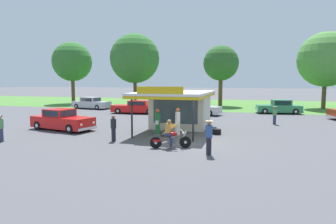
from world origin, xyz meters
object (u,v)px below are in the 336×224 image
motorcycle_with_rider (170,136)px  parked_car_back_row_centre_right (279,107)px  parked_car_back_row_left (199,109)px  bystander_strolling_foreground (275,115)px  featured_classic_sedan (62,120)px  spare_tire_stack (217,132)px  parked_car_back_row_far_right (91,103)px  gas_pump_offside (178,123)px  bystander_standing_back_lot (1,128)px  parked_car_back_row_far_left (136,108)px  bystander_chatting_near_pumps (209,136)px  bystander_leaning_by_kiosk (113,128)px  gas_pump_nearside (158,123)px

motorcycle_with_rider → parked_car_back_row_centre_right: 21.29m
parked_car_back_row_left → bystander_strolling_foreground: size_ratio=3.38×
featured_classic_sedan → spare_tire_stack: bearing=6.2°
parked_car_back_row_far_right → spare_tire_stack: 23.35m
gas_pump_offside → bystander_standing_back_lot: (-9.84, -4.63, -0.02)m
featured_classic_sedan → parked_car_back_row_far_left: size_ratio=0.95×
bystander_chatting_near_pumps → bystander_strolling_foreground: 12.47m
parked_car_back_row_left → bystander_leaning_by_kiosk: bearing=-99.6°
featured_classic_sedan → spare_tire_stack: size_ratio=9.00×
featured_classic_sedan → bystander_standing_back_lot: bearing=-99.4°
featured_classic_sedan → bystander_strolling_foreground: featured_classic_sedan is taller
parked_car_back_row_left → bystander_chatting_near_pumps: 17.49m
parked_car_back_row_far_right → bystander_strolling_foreground: bystander_strolling_foreground is taller
featured_classic_sedan → bystander_standing_back_lot: 4.87m
parked_car_back_row_far_right → spare_tire_stack: parked_car_back_row_far_right is taller
gas_pump_nearside → featured_classic_sedan: size_ratio=0.34×
bystander_leaning_by_kiosk → bystander_chatting_near_pumps: bearing=-16.2°
parked_car_back_row_far_left → bystander_leaning_by_kiosk: bearing=-73.0°
motorcycle_with_rider → parked_car_back_row_centre_right: size_ratio=0.42×
featured_classic_sedan → parked_car_back_row_far_right: size_ratio=0.95×
gas_pump_offside → featured_classic_sedan: 9.05m
featured_classic_sedan → bystander_leaning_by_kiosk: (5.64, -2.73, 0.12)m
gas_pump_offside → featured_classic_sedan: (-9.05, 0.17, -0.17)m
gas_pump_nearside → bystander_leaning_by_kiosk: size_ratio=1.15×
gas_pump_offside → parked_car_back_row_left: 12.86m
parked_car_back_row_far_right → bystander_strolling_foreground: size_ratio=3.65×
bystander_strolling_foreground → bystander_standing_back_lot: bearing=-143.6°
bystander_chatting_near_pumps → gas_pump_nearside: bearing=133.2°
gas_pump_offside → motorcycle_with_rider: bearing=-83.1°
parked_car_back_row_left → parked_car_back_row_far_right: parked_car_back_row_far_right is taller
parked_car_back_row_far_left → parked_car_back_row_far_right: size_ratio=1.00×
gas_pump_nearside → bystander_standing_back_lot: size_ratio=1.13×
gas_pump_nearside → spare_tire_stack: gas_pump_nearside is taller
parked_car_back_row_centre_right → bystander_leaning_by_kiosk: size_ratio=3.27×
bystander_chatting_near_pumps → bystander_strolling_foreground: (3.98, 11.81, -0.11)m
parked_car_back_row_centre_right → bystander_chatting_near_pumps: (-5.15, -20.86, 0.23)m
bystander_standing_back_lot → spare_tire_stack: bearing=26.3°
bystander_chatting_near_pumps → gas_pump_offside: bearing=121.7°
gas_pump_offside → parked_car_back_row_far_left: bearing=123.0°
gas_pump_nearside → featured_classic_sedan: (-7.66, 0.17, -0.12)m
motorcycle_with_rider → bystander_chatting_near_pumps: size_ratio=1.24×
parked_car_back_row_left → parked_car_back_row_centre_right: bearing=23.3°
parked_car_back_row_far_right → parked_car_back_row_centre_right: parked_car_back_row_centre_right is taller
parked_car_back_row_far_left → bystander_leaning_by_kiosk: size_ratio=3.60×
motorcycle_with_rider → parked_car_back_row_far_right: size_ratio=0.38×
gas_pump_nearside → gas_pump_offside: gas_pump_offside is taller
motorcycle_with_rider → bystander_leaning_by_kiosk: bystander_leaning_by_kiosk is taller
parked_car_back_row_far_right → bystander_chatting_near_pumps: (18.58, -20.18, 0.23)m
parked_car_back_row_far_right → bystander_chatting_near_pumps: 27.43m
bystander_strolling_foreground → gas_pump_offside: bearing=-131.5°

